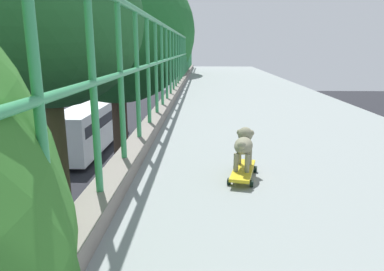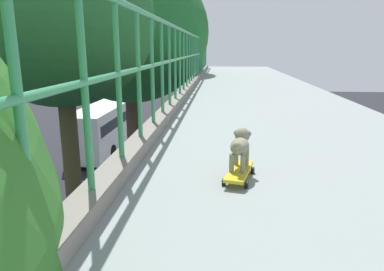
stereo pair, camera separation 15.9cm
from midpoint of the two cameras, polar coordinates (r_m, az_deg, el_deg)
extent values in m
cube|color=gray|center=(2.49, 26.31, -15.39)|extent=(3.33, 35.73, 0.35)
cube|color=gray|center=(2.32, -13.76, -9.83)|extent=(0.20, 33.95, 0.13)
cylinder|color=#368E59|center=(2.14, -14.87, 8.20)|extent=(0.04, 33.95, 0.04)
cylinder|color=#368E59|center=(1.52, -23.26, 3.11)|extent=(0.04, 0.04, 1.20)
cylinder|color=#368E59|center=(2.15, -14.77, 6.61)|extent=(0.04, 0.04, 1.20)
cylinder|color=#368E59|center=(2.80, -10.14, 8.44)|extent=(0.04, 0.04, 1.20)
cylinder|color=#368E59|center=(3.47, -7.25, 9.55)|extent=(0.04, 0.04, 1.20)
cylinder|color=#368E59|center=(4.15, -5.29, 10.28)|extent=(0.04, 0.04, 1.20)
cylinder|color=#368E59|center=(4.83, -3.88, 10.80)|extent=(0.04, 0.04, 1.20)
cylinder|color=#368E59|center=(5.51, -2.81, 11.19)|extent=(0.04, 0.04, 1.20)
cylinder|color=#368E59|center=(6.19, -1.97, 11.49)|extent=(0.04, 0.04, 1.20)
cylinder|color=#368E59|center=(6.88, -1.31, 11.73)|extent=(0.04, 0.04, 1.20)
cylinder|color=#368E59|center=(7.56, -0.76, 11.92)|extent=(0.04, 0.04, 1.20)
cylinder|color=#368E59|center=(8.25, -0.30, 12.08)|extent=(0.04, 0.04, 1.20)
cylinder|color=#368E59|center=(8.94, 0.09, 12.22)|extent=(0.04, 0.04, 1.20)
cylinder|color=#368E59|center=(9.62, 0.42, 12.33)|extent=(0.04, 0.04, 1.20)
cylinder|color=#368E59|center=(10.31, 0.71, 12.43)|extent=(0.04, 0.04, 1.20)
cylinder|color=#368E59|center=(11.00, 0.97, 12.52)|extent=(0.04, 0.04, 1.20)
cylinder|color=#368E59|center=(11.69, 1.19, 12.60)|extent=(0.04, 0.04, 1.20)
cylinder|color=#368E59|center=(12.38, 1.39, 12.67)|extent=(0.04, 0.04, 1.20)
cylinder|color=#368E59|center=(13.06, 1.57, 12.73)|extent=(0.04, 0.04, 1.20)
cylinder|color=#368E59|center=(13.75, 1.73, 12.78)|extent=(0.04, 0.04, 1.20)
cylinder|color=#368E59|center=(14.44, 1.87, 12.83)|extent=(0.04, 0.04, 1.20)
cylinder|color=#368E59|center=(15.13, 2.00, 12.88)|extent=(0.04, 0.04, 1.20)
cylinder|color=#368E59|center=(15.82, 2.13, 12.92)|extent=(0.04, 0.04, 1.20)
cylinder|color=#368E59|center=(16.51, 2.24, 12.95)|extent=(0.04, 0.04, 1.20)
cylinder|color=#368E59|center=(17.19, 2.34, 12.99)|extent=(0.04, 0.04, 1.20)
cylinder|color=#368E59|center=(17.88, 2.43, 13.02)|extent=(0.04, 0.04, 1.20)
cylinder|color=#368E59|center=(18.57, 2.52, 13.05)|extent=(0.04, 0.04, 1.20)
cylinder|color=black|center=(14.14, -25.84, -16.74)|extent=(0.19, 0.61, 0.61)
cube|color=white|center=(27.15, -12.91, 1.98)|extent=(2.31, 11.64, 2.95)
cube|color=black|center=(27.05, -12.96, 3.05)|extent=(2.33, 10.71, 0.70)
cylinder|color=black|center=(30.97, -8.60, 1.20)|extent=(0.28, 0.96, 0.96)
cylinder|color=black|center=(31.54, -12.51, 1.25)|extent=(0.28, 0.96, 0.96)
cylinder|color=black|center=(24.16, -12.49, -2.58)|extent=(0.28, 0.96, 0.96)
cylinder|color=black|center=(24.90, -17.35, -2.41)|extent=(0.28, 0.96, 0.96)
cylinder|color=#484428|center=(9.09, -17.62, -11.89)|extent=(0.38, 0.38, 6.66)
ellipsoid|color=#286632|center=(8.26, -19.95, 17.08)|extent=(3.99, 3.99, 3.66)
cylinder|color=#4E3B2E|center=(14.79, -8.84, -2.46)|extent=(0.59, 0.59, 6.13)
ellipsoid|color=#22692E|center=(14.22, -9.57, 16.07)|extent=(5.97, 5.97, 5.36)
cube|color=gold|center=(2.76, 9.22, -5.67)|extent=(0.25, 0.52, 0.02)
cylinder|color=black|center=(2.92, 11.26, -5.49)|extent=(0.04, 0.06, 0.05)
cylinder|color=black|center=(2.94, 8.06, -5.22)|extent=(0.04, 0.06, 0.05)
cylinder|color=black|center=(2.62, 10.47, -7.76)|extent=(0.04, 0.06, 0.05)
cylinder|color=black|center=(2.64, 6.89, -7.44)|extent=(0.04, 0.06, 0.05)
cylinder|color=gray|center=(2.85, 10.35, -3.40)|extent=(0.04, 0.04, 0.14)
cylinder|color=gray|center=(2.86, 8.70, -3.27)|extent=(0.04, 0.04, 0.14)
cylinder|color=gray|center=(2.67, 9.84, -4.55)|extent=(0.04, 0.04, 0.14)
cylinder|color=gray|center=(2.68, 8.07, -4.41)|extent=(0.04, 0.04, 0.14)
ellipsoid|color=gray|center=(2.73, 9.34, -1.73)|extent=(0.19, 0.28, 0.12)
sphere|color=gray|center=(2.82, 9.70, 0.05)|extent=(0.12, 0.12, 0.12)
ellipsoid|color=slate|center=(2.87, 9.84, 0.12)|extent=(0.05, 0.06, 0.04)
sphere|color=gray|center=(2.81, 10.60, 0.28)|extent=(0.05, 0.05, 0.05)
sphere|color=gray|center=(2.82, 8.82, 0.41)|extent=(0.05, 0.05, 0.05)
sphere|color=gray|center=(2.59, 8.95, -1.67)|extent=(0.06, 0.06, 0.06)
camera|label=1|loc=(0.08, -88.63, 0.34)|focal=33.24mm
camera|label=2|loc=(0.08, 91.37, -0.34)|focal=33.24mm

